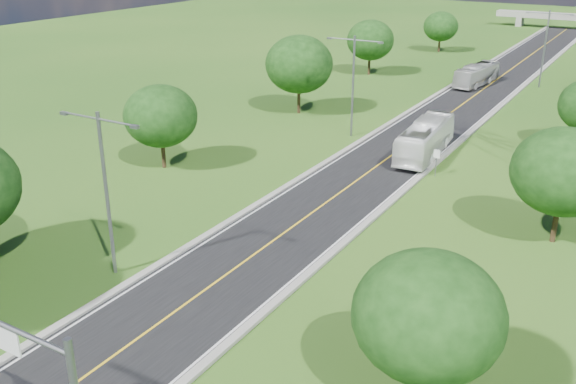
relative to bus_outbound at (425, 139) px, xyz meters
The scene contains 18 objects.
ground 17.63m from the bus_outbound, 98.41° to the left, with size 260.00×260.00×0.00m, color #214D15.
road 23.56m from the bus_outbound, 96.27° to the left, with size 8.00×150.00×0.06m, color black.
curb_left 24.38m from the bus_outbound, 106.27° to the left, with size 0.50×150.00×0.22m, color gray.
curb_right 23.47m from the bus_outbound, 85.88° to the left, with size 0.50×150.00×0.22m, color gray.
signal_mast 43.78m from the bus_outbound, 88.53° to the right, with size 8.54×0.33×7.20m.
speed_limit_sign 5.35m from the bus_outbound, 60.50° to the right, with size 0.55×0.09×2.40m.
overpass 97.40m from the bus_outbound, 91.51° to the left, with size 30.00×3.00×3.20m.
streetlight_near_left 32.10m from the bus_outbound, 105.62° to the right, with size 5.90×0.25×10.00m.
streetlight_mid_left 9.87m from the bus_outbound, 164.60° to the left, with size 5.90×0.25×10.00m.
streetlight_far_right 35.78m from the bus_outbound, 84.45° to the left, with size 5.90×0.25×10.00m.
tree_lb 23.83m from the bus_outbound, 141.74° to the right, with size 6.30×6.30×7.33m.
tree_lc 19.45m from the bus_outbound, 157.27° to the left, with size 7.56×7.56×8.79m.
tree_ld 37.11m from the bus_outbound, 121.96° to the left, with size 6.72×6.72×7.82m.
tree_le 57.99m from the bus_outbound, 107.13° to the left, with size 5.88×5.88×6.84m.
tree_ra 34.71m from the bus_outbound, 70.69° to the right, with size 6.30×6.30×7.33m.
tree_rb 18.74m from the bus_outbound, 43.26° to the right, with size 6.72×6.72×7.82m.
bus_outbound is the anchor object (origin of this frame).
bus_inbound 32.30m from the bus_outbound, 97.33° to the left, with size 2.37×10.13×2.82m, color beige.
Camera 1 is at (20.49, -12.05, 19.06)m, focal length 40.00 mm.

